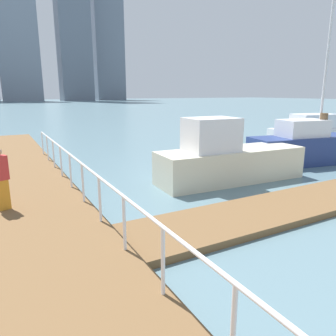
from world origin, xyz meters
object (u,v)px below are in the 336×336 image
(moored_boat_2, at_px, (227,159))
(pedestrian_1, at_px, (1,178))
(moored_boat_3, at_px, (315,146))
(moored_boat_4, at_px, (318,130))

(moored_boat_2, bearing_deg, pedestrian_1, -176.30)
(pedestrian_1, bearing_deg, moored_boat_2, 3.70)
(moored_boat_2, distance_m, moored_boat_3, 5.74)
(pedestrian_1, bearing_deg, moored_boat_3, 4.48)
(moored_boat_2, relative_size, moored_boat_3, 0.62)
(moored_boat_3, relative_size, moored_boat_4, 1.13)
(moored_boat_2, xyz_separation_m, moored_boat_4, (12.18, 5.20, -0.14))
(moored_boat_4, xyz_separation_m, pedestrian_1, (-19.66, -5.68, 0.51))
(moored_boat_2, xyz_separation_m, moored_boat_3, (5.72, 0.55, -0.03))
(moored_boat_2, distance_m, moored_boat_4, 13.25)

